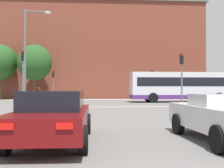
{
  "coord_description": "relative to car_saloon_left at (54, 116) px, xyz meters",
  "views": [
    {
      "loc": [
        -1.18,
        -2.3,
        1.44
      ],
      "look_at": [
        0.82,
        25.68,
        1.89
      ],
      "focal_mm": 45.0,
      "sensor_mm": 36.0,
      "label": 1
    }
  ],
  "objects": [
    {
      "name": "car_saloon_left",
      "position": [
        0.0,
        0.0,
        0.0
      ],
      "size": [
        1.95,
        4.65,
        1.37
      ],
      "rotation": [
        0.0,
        0.0,
        -0.01
      ],
      "color": "#600C0F",
      "rests_on": "ground_plane"
    },
    {
      "name": "traffic_light_far_left",
      "position": [
        -3.83,
        27.93,
        1.77
      ],
      "size": [
        0.26,
        0.31,
        3.64
      ],
      "color": "slate",
      "rests_on": "ground_plane"
    },
    {
      "name": "traffic_light_near_left",
      "position": [
        -4.33,
        14.6,
        2.26
      ],
      "size": [
        0.26,
        0.31,
        4.44
      ],
      "color": "slate",
      "rests_on": "ground_plane"
    },
    {
      "name": "tree_distant",
      "position": [
        -6.2,
        28.38,
        3.99
      ],
      "size": [
        4.33,
        4.33,
        6.99
      ],
      "color": "#4C3823",
      "rests_on": "ground_plane"
    },
    {
      "name": "traffic_light_near_right",
      "position": [
        8.21,
        14.4,
        2.13
      ],
      "size": [
        0.26,
        0.31,
        4.22
      ],
      "color": "slate",
      "rests_on": "ground_plane"
    },
    {
      "name": "pedestrian_waiting",
      "position": [
        -5.76,
        28.68,
        0.23
      ],
      "size": [
        0.45,
        0.33,
        1.62
      ],
      "rotation": [
        0.0,
        0.0,
        2.83
      ],
      "color": "#333851",
      "rests_on": "ground_plane"
    },
    {
      "name": "bus_crossing_lead",
      "position": [
        10.57,
        21.45,
        0.97
      ],
      "size": [
        11.0,
        2.65,
        3.12
      ],
      "rotation": [
        0.0,
        0.0,
        -1.57
      ],
      "color": "silver",
      "rests_on": "ground_plane"
    },
    {
      "name": "street_lamp_junction",
      "position": [
        -3.72,
        14.01,
        3.82
      ],
      "size": [
        2.04,
        0.36,
        7.46
      ],
      "color": "slate",
      "rests_on": "ground_plane"
    },
    {
      "name": "stop_line_strip",
      "position": [
        2.2,
        14.31,
        -0.71
      ],
      "size": [
        9.72,
        0.3,
        0.01
      ],
      "primitive_type": "cube",
      "color": "silver",
      "rests_on": "ground_plane"
    },
    {
      "name": "traffic_light_far_right",
      "position": [
        8.72,
        27.76,
        1.84
      ],
      "size": [
        0.26,
        0.31,
        3.76
      ],
      "color": "slate",
      "rests_on": "ground_plane"
    },
    {
      "name": "far_pavement",
      "position": [
        2.2,
        28.73,
        -0.7
      ],
      "size": [
        70.8,
        2.5,
        0.01
      ],
      "primitive_type": "cube",
      "color": "#A09B91",
      "rests_on": "ground_plane"
    },
    {
      "name": "tree_kerbside",
      "position": [
        -9.67,
        33.33,
        3.44
      ],
      "size": [
        4.11,
        4.11,
        6.31
      ],
      "color": "#4C3823",
      "rests_on": "ground_plane"
    },
    {
      "name": "pedestrian_walking_east",
      "position": [
        8.5,
        29.09,
        0.34
      ],
      "size": [
        0.45,
        0.35,
        1.77
      ],
      "rotation": [
        0.0,
        0.0,
        5.93
      ],
      "color": "brown",
      "rests_on": "ground_plane"
    },
    {
      "name": "tree_by_building",
      "position": [
        -10.81,
        29.47,
        4.11
      ],
      "size": [
        4.35,
        4.35,
        7.12
      ],
      "color": "#4C3823",
      "rests_on": "ground_plane"
    },
    {
      "name": "brick_civic_building",
      "position": [
        2.01,
        37.19,
        7.22
      ],
      "size": [
        31.16,
        12.22,
        18.44
      ],
      "color": "brown",
      "rests_on": "ground_plane"
    }
  ]
}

